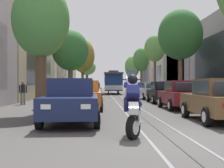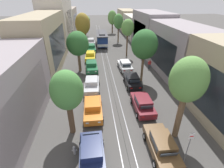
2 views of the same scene
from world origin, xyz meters
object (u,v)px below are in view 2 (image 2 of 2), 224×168
Objects in this scene: parked_car_white_fourth_right at (125,65)px; street_tree_kerb_left_mid at (83,24)px; pedestrian_on_right_pavement at (56,89)px; parked_car_brown_near_right at (161,145)px; street_tree_kerb_left_near at (67,92)px; street_tree_kerb_left_second at (78,44)px; street_tree_kerb_right_near at (188,81)px; street_tree_kerb_right_fourth at (118,22)px; parked_car_silver_mid_left at (92,84)px; parked_car_silver_far_left at (91,42)px; street_tree_kerb_right_second at (144,45)px; parked_car_green_fourth_left at (92,66)px; street_tree_kerb_left_fourth at (85,20)px; parked_car_orange_second_left at (93,108)px; street_tree_kerb_right_far at (112,18)px; parked_car_green_sixth_left at (91,48)px; pedestrian_on_left_pavement at (150,64)px; street_sign_post at (189,145)px; street_tree_kerb_right_mid at (128,28)px; cable_car_trolley at (102,39)px; parked_car_black_mid_right at (132,80)px; parked_car_maroon_second_right at (143,104)px; fire_hydrant at (74,150)px; parked_car_navy_near_left at (92,154)px; parked_car_yellow_fifth_left at (90,56)px.

parked_car_white_fourth_right is 0.57× the size of street_tree_kerb_left_mid.
pedestrian_on_right_pavement is at bearing -97.18° from street_tree_kerb_left_mid.
street_tree_kerb_left_near is at bearing 156.67° from parked_car_brown_near_right.
street_tree_kerb_right_near is at bearing -59.29° from street_tree_kerb_left_second.
parked_car_silver_mid_left is at bearing -106.10° from street_tree_kerb_right_fourth.
street_tree_kerb_right_fourth is (8.98, 32.20, 0.89)m from street_tree_kerb_left_near.
street_tree_kerb_right_second is at bearing -70.62° from parked_car_silver_far_left.
parked_car_green_fourth_left is 0.74× the size of street_tree_kerb_left_fourth.
parked_car_white_fourth_right is (0.21, 16.64, 0.00)m from parked_car_brown_near_right.
parked_car_silver_mid_left is (-0.08, 5.13, 0.00)m from parked_car_orange_second_left.
street_tree_kerb_right_far is at bearing 90.56° from street_tree_kerb_right_fourth.
parked_car_green_sixth_left is at bearing 79.78° from street_tree_kerb_left_second.
street_tree_kerb_left_fourth is 30.74m from pedestrian_on_left_pavement.
street_tree_kerb_right_fourth reaches higher than street_tree_kerb_right_far.
street_tree_kerb_left_mid is 1.06× the size of street_tree_kerb_right_second.
street_tree_kerb_left_near reaches higher than parked_car_silver_mid_left.
street_sign_post is (6.76, -17.97, 1.02)m from parked_car_green_fourth_left.
street_tree_kerb_right_mid is at bearing 89.85° from street_tree_kerb_right_second.
street_tree_kerb_right_mid is (0.03, 11.41, 0.26)m from street_tree_kerb_right_second.
street_tree_kerb_left_mid reaches higher than street_tree_kerb_right_fourth.
street_tree_kerb_right_near reaches higher than pedestrian_on_left_pavement.
street_tree_kerb_left_near is 45.52m from street_tree_kerb_right_far.
street_tree_kerb_right_second is 1.03× the size of street_tree_kerb_right_fourth.
pedestrian_on_right_pavement is at bearing -108.45° from street_tree_kerb_left_second.
street_tree_kerb_right_fourth is 12.46m from street_tree_kerb_right_far.
cable_car_trolley reaches higher than parked_car_silver_mid_left.
parked_car_green_sixth_left is 12.27m from parked_car_white_fourth_right.
parked_car_green_sixth_left is 29.46m from street_sign_post.
pedestrian_on_left_pavement is (4.24, 5.52, 0.09)m from parked_car_black_mid_right.
fire_hydrant is at bearing -144.23° from parked_car_maroon_second_right.
street_tree_kerb_left_near is 0.85× the size of street_tree_kerb_right_mid.
street_tree_kerb_right_near is (9.19, -15.47, 0.93)m from street_tree_kerb_left_second.
parked_car_navy_near_left is 12.67m from parked_car_black_mid_right.
street_tree_kerb_right_far is 4.44× the size of pedestrian_on_left_pavement.
street_tree_kerb_left_mid is 4.93× the size of pedestrian_on_left_pavement.
parked_car_black_mid_right is at bearing -71.44° from parked_car_green_sixth_left.
street_tree_kerb_right_second is 11.42m from street_tree_kerb_right_mid.
street_sign_post is (-0.39, -36.36, -3.35)m from street_tree_kerb_right_fourth.
parked_car_navy_near_left is at bearing -106.84° from street_tree_kerb_right_mid.
street_tree_kerb_right_far reaches higher than pedestrian_on_left_pavement.
street_tree_kerb_right_fourth is 19.32m from pedestrian_on_left_pavement.
street_tree_kerb_left_second is at bearing -143.19° from street_tree_kerb_right_mid.
pedestrian_on_right_pavement is (-4.17, -12.49, 0.11)m from parked_car_yellow_fifth_left.
street_tree_kerb_right_second is (1.88, 12.46, 4.48)m from parked_car_brown_near_right.
parked_car_silver_mid_left is 5.26× the size of fire_hydrant.
parked_car_green_fourth_left is at bearing 89.76° from parked_car_navy_near_left.
street_tree_kerb_left_near reaches higher than pedestrian_on_left_pavement.
street_tree_kerb_left_fourth is at bearing 89.86° from street_tree_kerb_left_near.
street_tree_kerb_right_far reaches higher than parked_car_orange_second_left.
street_tree_kerb_left_second is 14.09m from street_tree_kerb_left_mid.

